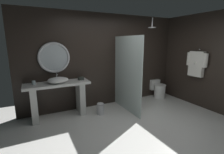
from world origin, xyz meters
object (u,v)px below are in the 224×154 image
waste_bin (100,108)px  vessel_sink (58,80)px  tumbler_cup (34,83)px  rain_shower_head (152,27)px  hanging_bathrobe (197,63)px  tissue_box (81,78)px  round_wall_mirror (54,58)px  toilet (158,89)px

waste_bin → vessel_sink: bearing=162.8°
tumbler_cup → rain_shower_head: bearing=-3.6°
tumbler_cup → hanging_bathrobe: bearing=-13.7°
waste_bin → tissue_box: bearing=136.4°
hanging_bathrobe → waste_bin: size_ratio=2.49×
hanging_bathrobe → round_wall_mirror: bearing=161.8°
rain_shower_head → hanging_bathrobe: size_ratio=0.36×
tumbler_cup → hanging_bathrobe: hanging_bathrobe is taller
rain_shower_head → waste_bin: (-1.71, -0.18, -2.09)m
tissue_box → toilet: 2.72m
round_wall_mirror → waste_bin: (0.97, -0.57, -1.30)m
toilet → tumbler_cup: bearing=179.8°
tumbler_cup → toilet: bearing=-0.2°
rain_shower_head → toilet: bearing=18.8°
vessel_sink → round_wall_mirror: round_wall_mirror is taller
tissue_box → rain_shower_head: 2.48m
tumbler_cup → waste_bin: bearing=-14.5°
hanging_bathrobe → toilet: size_ratio=1.37×
round_wall_mirror → waste_bin: size_ratio=2.45×
toilet → waste_bin: toilet is taller
vessel_sink → tissue_box: (0.57, 0.07, -0.03)m
rain_shower_head → round_wall_mirror: bearing=171.8°
tumbler_cup → tissue_box: (1.10, -0.02, -0.01)m
tumbler_cup → tissue_box: tumbler_cup is taller
round_wall_mirror → toilet: (3.23, -0.20, -1.18)m
tumbler_cup → tissue_box: 1.10m
vessel_sink → round_wall_mirror: size_ratio=0.64×
tissue_box → waste_bin: bearing=-43.6°
round_wall_mirror → tissue_box: bearing=-19.3°
vessel_sink → toilet: 3.28m
vessel_sink → hanging_bathrobe: bearing=-14.3°
vessel_sink → waste_bin: vessel_sink is taller
vessel_sink → waste_bin: bearing=-17.2°
tumbler_cup → round_wall_mirror: round_wall_mirror is taller
tissue_box → round_wall_mirror: round_wall_mirror is taller
tumbler_cup → hanging_bathrobe: (4.16, -1.01, 0.34)m
vessel_sink → rain_shower_head: size_ratio=1.73×
tissue_box → waste_bin: size_ratio=0.44×
tumbler_cup → hanging_bathrobe: 4.29m
round_wall_mirror → rain_shower_head: size_ratio=2.70×
round_wall_mirror → rain_shower_head: 2.82m
tissue_box → round_wall_mirror: bearing=160.7°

